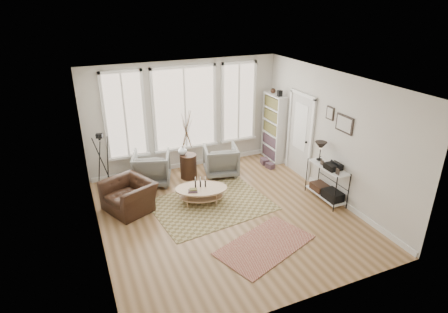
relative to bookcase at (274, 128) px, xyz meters
name	(u,v)px	position (x,y,z in m)	size (l,w,h in m)	color
room	(227,154)	(-2.42, -2.20, 0.47)	(5.50, 5.54, 2.90)	#A27B52
bay_window	(185,110)	(-2.44, 0.49, 0.65)	(4.14, 0.12, 2.24)	tan
door	(300,133)	(0.13, -1.08, 0.17)	(0.09, 1.06, 2.22)	silver
bookcase	(274,128)	(0.00, 0.00, 0.00)	(0.31, 0.85, 2.06)	white
low_shelf	(327,179)	(-0.06, -2.52, -0.44)	(0.38, 1.08, 1.30)	white
wall_art	(341,121)	(0.14, -2.49, 0.92)	(0.04, 0.88, 0.44)	black
rug_main	(211,205)	(-2.59, -1.72, -0.95)	(2.55, 1.91, 0.01)	brown
rug_runner	(265,245)	(-2.21, -3.53, -0.94)	(1.85, 1.03, 0.01)	maroon
coffee_table	(201,191)	(-2.76, -1.52, -0.67)	(1.34, 1.06, 0.54)	tan
armchair_left	(152,168)	(-3.55, -0.12, -0.54)	(0.88, 0.91, 0.83)	slate
armchair_right	(221,160)	(-1.77, -0.33, -0.56)	(0.84, 0.87, 0.79)	slate
side_table	(188,147)	(-2.62, -0.19, -0.10)	(0.43, 0.43, 1.79)	#331E13
vase	(182,150)	(-2.73, -0.10, -0.20)	(0.22, 0.22, 0.23)	silver
accent_chair	(129,196)	(-4.31, -1.17, -0.62)	(0.90, 1.03, 0.67)	#331E13
tripod_camera	(103,165)	(-4.68, -0.03, -0.29)	(0.51, 0.51, 1.46)	black
book_stack_near	(265,161)	(-0.39, -0.23, -0.87)	(0.20, 0.25, 0.16)	brown
book_stack_far	(270,166)	(-0.39, -0.54, -0.88)	(0.17, 0.22, 0.14)	brown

